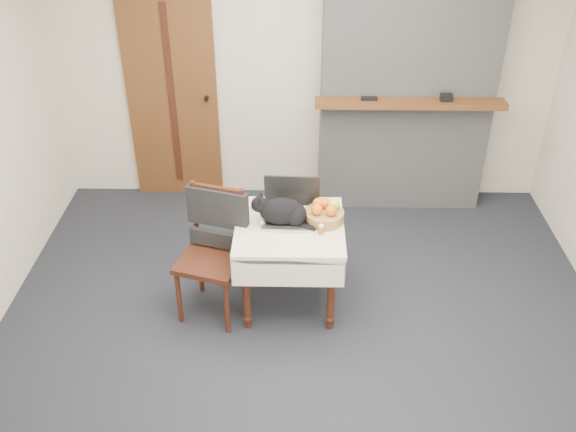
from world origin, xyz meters
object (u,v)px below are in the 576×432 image
object	(u,v)px
laptop	(291,208)
pill_bottle	(321,229)
cat	(283,212)
fruit_basket	(325,213)
chair	(215,234)
cream_jar	(244,220)
door	(172,96)
side_table	(290,238)

from	to	relation	value
laptop	pill_bottle	xyz separation A→B (m)	(0.21, -0.22, -0.04)
cat	fruit_basket	distance (m)	0.30
fruit_basket	chair	world-z (taller)	chair
cream_jar	pill_bottle	distance (m)	0.56
pill_bottle	chair	bearing A→B (deg)	173.90
cat	fruit_basket	bearing A→B (deg)	12.89
door	fruit_basket	xyz separation A→B (m)	(1.35, -1.59, -0.24)
side_table	cat	distance (m)	0.22
side_table	chair	bearing A→B (deg)	-176.99
door	cat	xyz separation A→B (m)	(1.05, -1.63, -0.20)
door	chair	xyz separation A→B (m)	(0.56, -1.68, -0.37)
laptop	cat	size ratio (longest dim) A/B	0.88
door	side_table	size ratio (longest dim) A/B	2.56
side_table	pill_bottle	bearing A→B (deg)	-26.12
pill_bottle	cat	bearing A→B (deg)	154.63
cat	chair	size ratio (longest dim) A/B	0.48
cream_jar	fruit_basket	xyz separation A→B (m)	(0.58, 0.06, 0.03)
door	laptop	bearing A→B (deg)	-54.27
cream_jar	cat	bearing A→B (deg)	3.57
cat	cream_jar	size ratio (longest dim) A/B	6.31
chair	laptop	bearing A→B (deg)	30.40
door	cat	world-z (taller)	door
side_table	laptop	size ratio (longest dim) A/B	1.87
door	side_table	world-z (taller)	door
side_table	pill_bottle	xyz separation A→B (m)	(0.22, -0.11, 0.15)
side_table	laptop	distance (m)	0.22
door	chair	distance (m)	1.81
chair	door	bearing A→B (deg)	124.94
cream_jar	pill_bottle	xyz separation A→B (m)	(0.55, -0.11, 0.00)
door	pill_bottle	size ratio (longest dim) A/B	26.37
side_table	cream_jar	world-z (taller)	cream_jar
laptop	cat	xyz separation A→B (m)	(-0.06, -0.09, 0.02)
laptop	fruit_basket	xyz separation A→B (m)	(0.24, -0.05, -0.01)
pill_bottle	fruit_basket	bearing A→B (deg)	80.92
laptop	cream_jar	bearing A→B (deg)	-160.37
laptop	cat	world-z (taller)	laptop
chair	fruit_basket	bearing A→B (deg)	23.02
door	side_table	xyz separation A→B (m)	(1.10, -1.65, -0.41)
pill_bottle	side_table	bearing A→B (deg)	153.88
door	cat	distance (m)	1.95
side_table	door	bearing A→B (deg)	123.66
side_table	cream_jar	distance (m)	0.36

